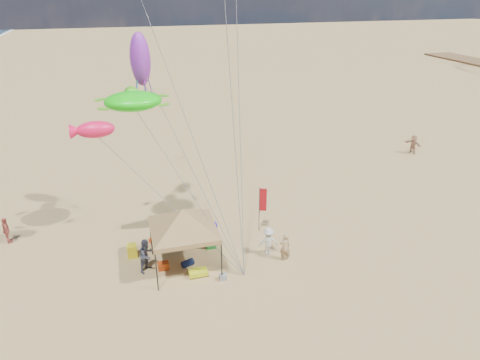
{
  "coord_description": "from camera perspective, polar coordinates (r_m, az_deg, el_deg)",
  "views": [
    {
      "loc": [
        -5.42,
        -16.02,
        13.01
      ],
      "look_at": [
        0.0,
        3.0,
        4.0
      ],
      "focal_mm": 32.24,
      "sensor_mm": 36.0,
      "label": 1
    }
  ],
  "objects": [
    {
      "name": "feather_flag",
      "position": [
        24.22,
        2.94,
        -2.96
      ],
      "size": [
        0.4,
        0.19,
        2.77
      ],
      "color": "black",
      "rests_on": "ground"
    },
    {
      "name": "person_near_a",
      "position": [
        22.36,
        5.94,
        -8.79
      ],
      "size": [
        0.6,
        0.41,
        1.58
      ],
      "primitive_type": "imported",
      "rotation": [
        0.0,
        0.0,
        3.2
      ],
      "color": "tan",
      "rests_on": "ground"
    },
    {
      "name": "squid_kite",
      "position": [
        23.85,
        -13.06,
        15.31
      ],
      "size": [
        1.22,
        1.22,
        2.75
      ],
      "primitive_type": "ellipsoid",
      "rotation": [
        0.0,
        0.0,
        0.17
      ],
      "color": "purple",
      "rests_on": "ground"
    },
    {
      "name": "person_far_a",
      "position": [
        26.87,
        -28.53,
        -5.88
      ],
      "size": [
        0.66,
        0.98,
        1.54
      ],
      "primitive_type": "imported",
      "rotation": [
        0.0,
        0.0,
        1.92
      ],
      "color": "#AE4E43",
      "rests_on": "ground"
    },
    {
      "name": "bag_navy",
      "position": [
        22.29,
        -6.94,
        -10.86
      ],
      "size": [
        0.69,
        0.54,
        0.36
      ],
      "primitive_type": "cylinder",
      "rotation": [
        0.0,
        1.57,
        0.35
      ],
      "color": "#0D193D",
      "rests_on": "ground"
    },
    {
      "name": "chair_yellow",
      "position": [
        23.43,
        -14.08,
        -9.07
      ],
      "size": [
        0.5,
        0.5,
        0.7
      ],
      "primitive_type": "cube",
      "color": "yellow",
      "rests_on": "ground"
    },
    {
      "name": "fish_kite",
      "position": [
        21.17,
        -18.58,
        6.36
      ],
      "size": [
        1.89,
        1.19,
        0.78
      ],
      "primitive_type": "ellipsoid",
      "rotation": [
        0.0,
        0.0,
        -0.18
      ],
      "color": "#FF154F",
      "rests_on": "ground"
    },
    {
      "name": "bag_orange",
      "position": [
        24.57,
        -11.39,
        -7.54
      ],
      "size": [
        0.54,
        0.69,
        0.36
      ],
      "primitive_type": "cylinder",
      "rotation": [
        0.0,
        1.57,
        1.22
      ],
      "color": "#FF3F0E",
      "rests_on": "ground"
    },
    {
      "name": "chair_green",
      "position": [
        23.54,
        -3.93,
        -8.11
      ],
      "size": [
        0.5,
        0.5,
        0.7
      ],
      "primitive_type": "cube",
      "color": "#167A24",
      "rests_on": "ground"
    },
    {
      "name": "beach_cart",
      "position": [
        21.58,
        -5.57,
        -12.07
      ],
      "size": [
        0.9,
        0.5,
        0.24
      ],
      "primitive_type": "cube",
      "color": "#C0CE16",
      "rests_on": "ground"
    },
    {
      "name": "person_far_c",
      "position": [
        38.94,
        21.95,
        4.42
      ],
      "size": [
        1.01,
        1.59,
        1.63
      ],
      "primitive_type": "imported",
      "rotation": [
        0.0,
        0.0,
        5.09
      ],
      "color": "tan",
      "rests_on": "ground"
    },
    {
      "name": "crate_grey",
      "position": [
        21.3,
        -2.27,
        -12.72
      ],
      "size": [
        0.34,
        0.3,
        0.28
      ],
      "primitive_type": "cube",
      "color": "gray",
      "rests_on": "ground"
    },
    {
      "name": "cooler_red",
      "position": [
        22.26,
        -10.11,
        -11.13
      ],
      "size": [
        0.54,
        0.38,
        0.38
      ],
      "primitive_type": "cube",
      "color": "#A6380D",
      "rests_on": "ground"
    },
    {
      "name": "cooler_blue",
      "position": [
        25.21,
        -3.73,
        -6.14
      ],
      "size": [
        0.54,
        0.38,
        0.38
      ],
      "primitive_type": "cube",
      "color": "#1E16B5",
      "rests_on": "ground"
    },
    {
      "name": "ground",
      "position": [
        21.34,
        2.27,
        -13.1
      ],
      "size": [
        280.0,
        280.0,
        0.0
      ],
      "primitive_type": "plane",
      "color": "tan",
      "rests_on": "ground"
    },
    {
      "name": "turtle_kite",
      "position": [
        22.2,
        -13.97,
        10.1
      ],
      "size": [
        3.02,
        2.52,
        0.94
      ],
      "primitive_type": "ellipsoid",
      "rotation": [
        0.0,
        0.0,
        0.1
      ],
      "color": "#15F00F",
      "rests_on": "ground"
    },
    {
      "name": "person_near_b",
      "position": [
        21.97,
        -12.26,
        -9.69
      ],
      "size": [
        1.07,
        1.07,
        1.75
      ],
      "primitive_type": "imported",
      "rotation": [
        0.0,
        0.0,
        0.78
      ],
      "color": "#3C4152",
      "rests_on": "ground"
    },
    {
      "name": "canopy_tent",
      "position": [
        20.7,
        -7.63,
        -4.18
      ],
      "size": [
        6.15,
        6.15,
        3.79
      ],
      "color": "black",
      "rests_on": "ground"
    },
    {
      "name": "person_near_c",
      "position": [
        22.74,
        3.75,
        -8.1
      ],
      "size": [
        1.09,
        0.73,
        1.56
      ],
      "primitive_type": "imported",
      "rotation": [
        0.0,
        0.0,
        2.98
      ],
      "color": "beige",
      "rests_on": "ground"
    }
  ]
}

